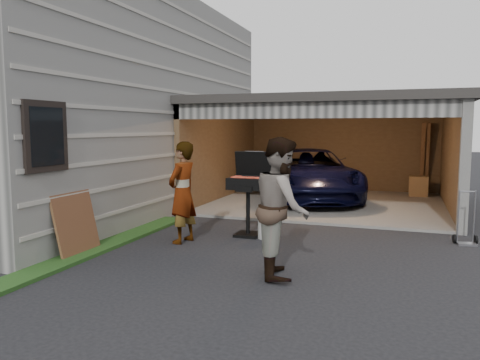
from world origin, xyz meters
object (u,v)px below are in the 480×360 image
(woman, at_px, (183,192))
(minivan, at_px, (309,176))
(plywood_panel, at_px, (76,224))
(man, at_px, (282,207))
(bbq_grill, at_px, (249,186))
(hand_truck, at_px, (466,234))
(propane_tank, at_px, (266,227))

(woman, bearing_deg, minivan, 177.82)
(minivan, bearing_deg, plywood_panel, -129.74)
(man, relative_size, bbq_grill, 1.21)
(hand_truck, bearing_deg, woman, -172.28)
(minivan, xyz_separation_m, woman, (-1.22, -5.79, 0.21))
(propane_tank, xyz_separation_m, hand_truck, (3.61, 0.79, -0.03))
(plywood_panel, bearing_deg, woman, 46.61)
(minivan, xyz_separation_m, man, (1.01, -7.10, 0.27))
(man, bearing_deg, bbq_grill, 10.41)
(minivan, relative_size, hand_truck, 5.28)
(hand_truck, bearing_deg, man, -143.54)
(bbq_grill, relative_size, hand_truck, 1.67)
(bbq_grill, height_order, hand_truck, bbq_grill)
(woman, xyz_separation_m, bbq_grill, (0.98, 0.93, 0.05))
(man, height_order, bbq_grill, man)
(bbq_grill, xyz_separation_m, plywood_panel, (-2.29, -2.32, -0.46))
(man, xyz_separation_m, hand_truck, (2.75, 2.91, -0.81))
(woman, distance_m, plywood_panel, 1.95)
(propane_tank, height_order, plywood_panel, plywood_panel)
(woman, bearing_deg, hand_truck, 117.56)
(propane_tank, bearing_deg, plywood_panel, -140.55)
(minivan, height_order, woman, woman)
(minivan, xyz_separation_m, propane_tank, (0.15, -4.97, -0.51))
(woman, relative_size, plywood_panel, 1.76)
(propane_tank, bearing_deg, woman, -149.11)
(propane_tank, bearing_deg, bbq_grill, 163.10)
(man, height_order, plywood_panel, man)
(woman, xyz_separation_m, plywood_panel, (-1.31, -1.38, -0.41))
(woman, bearing_deg, bbq_grill, 143.24)
(man, relative_size, plywood_panel, 1.87)
(woman, bearing_deg, propane_tank, 130.61)
(minivan, bearing_deg, propane_tank, -108.65)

